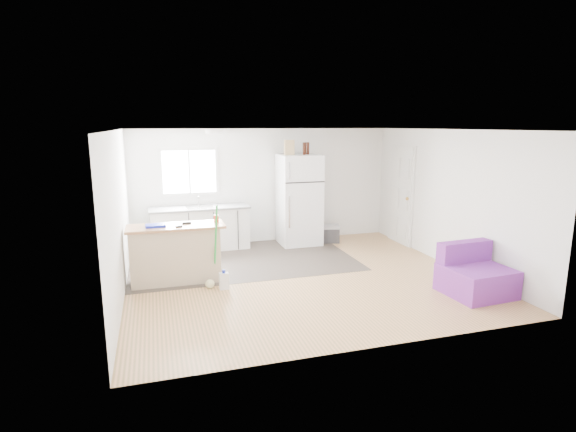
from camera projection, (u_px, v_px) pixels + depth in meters
The scene contains 19 objects.
room at pixel (301, 206), 7.17m from camera, with size 5.51×5.01×2.41m.
vinyl_zone at pixel (243, 260), 8.38m from camera, with size 4.05×2.50×0.00m, color #302924.
window at pixel (189, 172), 9.00m from camera, with size 1.18×0.06×0.98m.
interior_door at pixel (401, 195), 9.43m from camera, with size 0.11×0.92×2.10m.
ceiling_fixture at pixel (214, 132), 7.73m from camera, with size 0.30×0.30×0.07m, color white.
kitchen_cabinets at pixel (200, 228), 8.99m from camera, with size 1.98×0.67×1.15m.
peninsula at pixel (176, 253), 7.13m from camera, with size 1.51×0.59×0.93m.
refrigerator at pixel (299, 200), 9.37m from camera, with size 0.83×0.79×1.88m.
cooler at pixel (328, 233), 9.62m from camera, with size 0.55×0.44×0.37m.
purple_seat at pixel (474, 276), 6.67m from camera, with size 0.94×0.90×0.73m.
cleaner_jug at pixel (224, 281), 6.87m from camera, with size 0.14×0.10×0.31m.
mop at pixel (211, 273), 6.93m from camera, with size 0.23×0.37×1.31m.
red_cup at pixel (216, 219), 7.26m from camera, with size 0.08×0.08×0.12m, color red.
blue_tray at pixel (155, 226), 6.94m from camera, with size 0.30×0.22×0.04m, color #1522C5.
tool_a at pixel (187, 223), 7.15m from camera, with size 0.14×0.05×0.03m, color black.
tool_b at pixel (179, 226), 6.91m from camera, with size 0.10×0.04×0.03m, color black.
cardboard_box at pixel (289, 147), 9.07m from camera, with size 0.20×0.10×0.30m, color tan.
bottle_left at pixel (304, 149), 9.13m from camera, with size 0.07×0.07×0.25m, color #331309.
bottle_right at pixel (308, 148), 9.22m from camera, with size 0.07×0.07×0.25m, color #331309.
Camera 1 is at (-2.23, -6.70, 2.48)m, focal length 28.00 mm.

